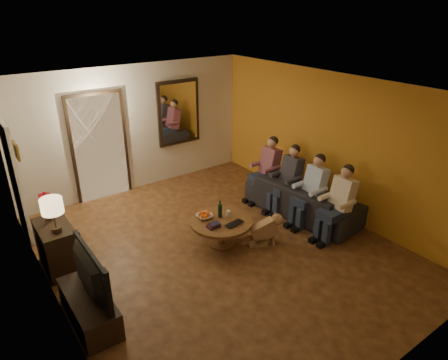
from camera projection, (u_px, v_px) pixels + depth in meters
floor at (220, 249)px, 6.54m from camera, size 5.00×6.00×0.01m
ceiling at (219, 90)px, 5.47m from camera, size 5.00×6.00×0.01m
back_wall at (136, 129)px, 8.22m from camera, size 5.00×0.02×2.60m
front_wall at (401, 279)px, 3.79m from camera, size 5.00×0.02×2.60m
left_wall at (45, 226)px, 4.67m from camera, size 0.02×6.00×2.60m
right_wall at (330, 144)px, 7.34m from camera, size 0.02×6.00×2.60m
orange_accent at (330, 144)px, 7.33m from camera, size 0.01×6.00×2.60m
kitchen_doorway at (100, 148)px, 7.89m from camera, size 1.00×0.06×2.10m
door_trim at (100, 148)px, 7.88m from camera, size 1.12×0.04×2.22m
fridge_glimpse at (113, 153)px, 8.09m from camera, size 0.45×0.03×1.70m
mirror_frame at (179, 112)px, 8.65m from camera, size 1.00×0.05×1.40m
mirror_glass at (179, 113)px, 8.62m from camera, size 0.86×0.02×1.26m
white_door at (16, 181)px, 6.51m from camera, size 0.06×0.85×2.04m
framed_art at (16, 151)px, 5.43m from camera, size 0.03×0.28×0.24m
art_canvas at (17, 151)px, 5.43m from camera, size 0.01×0.22×0.18m
dresser at (57, 247)px, 5.95m from camera, size 0.45×0.82×0.73m
table_lamp at (54, 215)px, 5.53m from camera, size 0.30×0.30×0.54m
flower_vase at (46, 206)px, 5.87m from camera, size 0.14×0.14×0.44m
tv_stand at (89, 308)px, 5.01m from camera, size 0.45×1.15×0.38m
tv at (83, 275)px, 4.80m from camera, size 1.11×0.15×0.64m
sofa at (303, 199)px, 7.49m from camera, size 2.29×1.11×0.64m
person_a at (339, 205)px, 6.65m from camera, size 0.60×0.40×1.20m
person_b at (312, 192)px, 7.10m from camera, size 0.60×0.40×1.20m
person_c at (289, 181)px, 7.54m from camera, size 0.60×0.40×1.20m
person_d at (267, 171)px, 7.98m from camera, size 0.60×0.40×1.20m
dog at (264, 229)px, 6.56m from camera, size 0.61×0.45×0.56m
coffee_table at (221, 232)px, 6.58m from camera, size 1.21×1.21×0.45m
bowl at (204, 216)px, 6.55m from camera, size 0.26×0.26×0.06m
oranges at (204, 213)px, 6.52m from camera, size 0.20×0.20×0.08m
wine_bottle at (220, 209)px, 6.53m from camera, size 0.07×0.07×0.31m
wine_glass at (228, 213)px, 6.60m from camera, size 0.06×0.06×0.10m
book_stack at (213, 225)px, 6.29m from camera, size 0.20×0.15×0.07m
laptop at (236, 225)px, 6.33m from camera, size 0.36×0.26×0.03m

